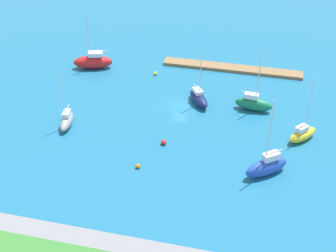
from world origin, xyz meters
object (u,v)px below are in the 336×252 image
at_px(sailboat_red_along_channel, 93,61).
at_px(mooring_buoy_yellow, 155,73).
at_px(sailboat_navy_west_end, 199,98).
at_px(mooring_buoy_red, 164,142).
at_px(sailboat_green_far_south, 253,103).
at_px(sailboat_gray_lone_south, 67,121).
at_px(mooring_buoy_orange, 138,166).
at_px(pier_dock, 232,68).
at_px(sailboat_blue_off_beacon, 267,166).
at_px(sailboat_yellow_mid_basin, 302,134).

distance_m(sailboat_red_along_channel, mooring_buoy_yellow, 12.32).
xyz_separation_m(sailboat_navy_west_end, mooring_buoy_red, (2.96, 12.68, -0.65)).
relative_size(sailboat_green_far_south, mooring_buoy_yellow, 15.80).
height_order(sailboat_green_far_south, mooring_buoy_red, sailboat_green_far_south).
relative_size(sailboat_gray_lone_south, mooring_buoy_red, 11.97).
bearing_deg(mooring_buoy_orange, sailboat_green_far_south, -126.98).
bearing_deg(sailboat_navy_west_end, mooring_buoy_yellow, -164.42).
bearing_deg(mooring_buoy_red, pier_dock, -104.81).
relative_size(sailboat_navy_west_end, sailboat_blue_off_beacon, 0.81).
xyz_separation_m(pier_dock, sailboat_green_far_south, (-5.15, 13.57, 0.97)).
height_order(pier_dock, sailboat_gray_lone_south, sailboat_gray_lone_south).
bearing_deg(pier_dock, sailboat_yellow_mid_basin, 122.73).
relative_size(sailboat_red_along_channel, sailboat_blue_off_beacon, 0.91).
distance_m(sailboat_green_far_south, mooring_buoy_orange, 23.75).
relative_size(sailboat_gray_lone_south, sailboat_yellow_mid_basin, 0.95).
xyz_separation_m(sailboat_gray_lone_south, mooring_buoy_orange, (-13.83, 7.40, -0.66)).
height_order(pier_dock, sailboat_yellow_mid_basin, sailboat_yellow_mid_basin).
height_order(sailboat_red_along_channel, mooring_buoy_red, sailboat_red_along_channel).
bearing_deg(sailboat_green_far_south, sailboat_red_along_channel, 170.60).
distance_m(sailboat_navy_west_end, mooring_buoy_yellow, 12.67).
xyz_separation_m(sailboat_gray_lone_south, mooring_buoy_yellow, (-9.24, -19.57, -0.66)).
xyz_separation_m(sailboat_green_far_south, sailboat_blue_off_beacon, (-3.18, 16.15, 0.14)).
distance_m(sailboat_gray_lone_south, sailboat_red_along_channel, 19.79).
distance_m(mooring_buoy_orange, mooring_buoy_red, 6.53).
height_order(sailboat_gray_lone_south, mooring_buoy_red, sailboat_gray_lone_south).
relative_size(sailboat_red_along_channel, mooring_buoy_yellow, 16.41).
distance_m(pier_dock, sailboat_gray_lone_south, 34.03).
bearing_deg(pier_dock, sailboat_red_along_channel, 12.09).
relative_size(sailboat_red_along_channel, mooring_buoy_red, 13.48).
bearing_deg(sailboat_red_along_channel, sailboat_yellow_mid_basin, 142.68).
bearing_deg(sailboat_navy_west_end, sailboat_gray_lone_south, -93.32).
distance_m(sailboat_yellow_mid_basin, mooring_buoy_yellow, 30.61).
distance_m(pier_dock, sailboat_blue_off_beacon, 30.88).
relative_size(pier_dock, mooring_buoy_red, 32.60).
xyz_separation_m(sailboat_red_along_channel, mooring_buoy_red, (-19.01, 20.80, -1.00)).
relative_size(sailboat_green_far_south, sailboat_blue_off_beacon, 0.88).
distance_m(pier_dock, mooring_buoy_red, 27.27).
bearing_deg(sailboat_yellow_mid_basin, mooring_buoy_orange, 159.95).
relative_size(sailboat_navy_west_end, mooring_buoy_orange, 14.73).
relative_size(sailboat_yellow_mid_basin, sailboat_navy_west_end, 1.05).
xyz_separation_m(sailboat_gray_lone_south, sailboat_green_far_south, (-28.10, -11.55, 0.26)).
relative_size(sailboat_green_far_south, mooring_buoy_orange, 15.83).
bearing_deg(mooring_buoy_orange, sailboat_gray_lone_south, -28.17).
xyz_separation_m(sailboat_red_along_channel, mooring_buoy_yellow, (-12.27, -0.01, -1.07)).
bearing_deg(mooring_buoy_orange, sailboat_red_along_channel, -57.99).
xyz_separation_m(pier_dock, sailboat_yellow_mid_basin, (-13.08, 20.35, 0.77)).
height_order(sailboat_yellow_mid_basin, mooring_buoy_orange, sailboat_yellow_mid_basin).
bearing_deg(sailboat_gray_lone_south, pier_dock, 128.53).
height_order(sailboat_navy_west_end, mooring_buoy_yellow, sailboat_navy_west_end).
xyz_separation_m(pier_dock, sailboat_navy_west_end, (4.01, 13.68, 0.77)).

